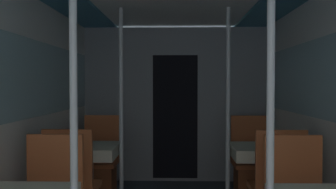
% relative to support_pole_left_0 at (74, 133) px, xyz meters
% --- Properties ---
extents(wall_left, '(0.05, 6.41, 2.21)m').
position_rel_support_pole_left_0_xyz_m(wall_left, '(-0.76, 1.20, 0.05)').
color(wall_left, silver).
rests_on(wall_left, ground_plane).
extents(wall_right, '(0.05, 6.41, 2.21)m').
position_rel_support_pole_left_0_xyz_m(wall_right, '(1.90, 1.20, 0.05)').
color(wall_right, silver).
rests_on(wall_right, ground_plane).
extents(bulkhead_far, '(2.61, 0.09, 2.21)m').
position_rel_support_pole_left_0_xyz_m(bulkhead_far, '(0.57, 3.23, -0.01)').
color(bulkhead_far, gray).
rests_on(bulkhead_far, ground_plane).
extents(support_pole_left_0, '(0.05, 0.05, 2.21)m').
position_rel_support_pole_left_0_xyz_m(support_pole_left_0, '(0.00, 0.00, 0.00)').
color(support_pole_left_0, silver).
rests_on(support_pole_left_0, ground_plane).
extents(dining_table_left_1, '(0.64, 0.64, 0.74)m').
position_rel_support_pole_left_0_xyz_m(dining_table_left_1, '(-0.36, 1.83, -0.48)').
color(dining_table_left_1, '#4C4C51').
rests_on(dining_table_left_1, ground_plane).
extents(chair_left_far_1, '(0.44, 0.44, 1.00)m').
position_rel_support_pole_left_0_xyz_m(chair_left_far_1, '(-0.36, 2.41, -0.81)').
color(chair_left_far_1, brown).
rests_on(chair_left_far_1, ground_plane).
extents(support_pole_left_1, '(0.05, 0.05, 2.21)m').
position_rel_support_pole_left_0_xyz_m(support_pole_left_1, '(0.00, 1.83, 0.00)').
color(support_pole_left_1, silver).
rests_on(support_pole_left_1, ground_plane).
extents(support_pole_right_0, '(0.05, 0.05, 2.21)m').
position_rel_support_pole_left_0_xyz_m(support_pole_right_0, '(1.14, 0.00, 0.00)').
color(support_pole_right_0, silver).
rests_on(support_pole_right_0, ground_plane).
extents(dining_table_right_1, '(0.64, 0.64, 0.74)m').
position_rel_support_pole_left_0_xyz_m(dining_table_right_1, '(1.50, 1.83, -0.48)').
color(dining_table_right_1, '#4C4C51').
rests_on(dining_table_right_1, ground_plane).
extents(chair_right_far_1, '(0.44, 0.44, 1.00)m').
position_rel_support_pole_left_0_xyz_m(chair_right_far_1, '(1.50, 2.41, -0.81)').
color(chair_right_far_1, brown).
rests_on(chair_right_far_1, ground_plane).
extents(support_pole_right_1, '(0.05, 0.05, 2.21)m').
position_rel_support_pole_left_0_xyz_m(support_pole_right_1, '(1.14, 1.83, 0.00)').
color(support_pole_right_1, silver).
rests_on(support_pole_right_1, ground_plane).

